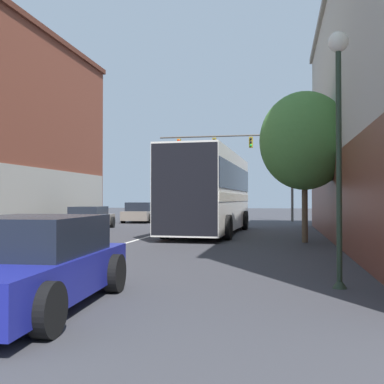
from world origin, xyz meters
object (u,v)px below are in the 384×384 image
object	(u,v)px
bus	(210,189)
parked_car_left_far	(90,218)
parked_car_left_near	(141,213)
street_tree_near	(305,141)
traffic_signal_gantry	(246,153)
street_lamp	(339,123)
hatchback_foreground	(28,264)

from	to	relation	value
bus	parked_car_left_far	world-z (taller)	bus
parked_car_left_near	street_tree_near	xyz separation A→B (m)	(10.46, -13.00, 3.12)
street_tree_near	traffic_signal_gantry	bearing A→B (deg)	101.92
parked_car_left_near	street_lamp	xyz separation A→B (m)	(10.61, -21.74, 2.32)
parked_car_left_far	traffic_signal_gantry	distance (m)	13.96
hatchback_foreground	street_lamp	bearing A→B (deg)	-66.89
hatchback_foreground	parked_car_left_near	xyz separation A→B (m)	(-5.90, 24.13, 0.02)
traffic_signal_gantry	street_lamp	distance (m)	25.30
hatchback_foreground	parked_car_left_far	bearing A→B (deg)	17.40
hatchback_foreground	parked_car_left_far	world-z (taller)	hatchback_foreground
bus	parked_car_left_far	xyz separation A→B (m)	(-6.76, 1.71, -1.48)
bus	street_tree_near	world-z (taller)	street_tree_near
bus	street_lamp	xyz separation A→B (m)	(4.29, -12.32, 0.91)
parked_car_left_far	traffic_signal_gantry	bearing A→B (deg)	-41.75
parked_car_left_near	street_tree_near	bearing A→B (deg)	-143.09
parked_car_left_near	street_lamp	distance (m)	24.31
bus	hatchback_foreground	xyz separation A→B (m)	(-0.43, -14.70, -1.43)
street_tree_near	hatchback_foreground	bearing A→B (deg)	-112.29
bus	street_tree_near	xyz separation A→B (m)	(4.14, -3.57, 1.71)
bus	traffic_signal_gantry	distance (m)	13.00
parked_car_left_near	traffic_signal_gantry	distance (m)	8.89
hatchback_foreground	street_lamp	distance (m)	5.77
street_lamp	bus	bearing A→B (deg)	109.19
parked_car_left_near	parked_car_left_far	size ratio (longest dim) A/B	0.87
bus	parked_car_left_far	size ratio (longest dim) A/B	2.13
bus	parked_car_left_near	xyz separation A→B (m)	(-6.33, 9.43, -1.41)
parked_car_left_far	street_tree_near	size ratio (longest dim) A/B	0.84
bus	parked_car_left_near	size ratio (longest dim) A/B	2.45
bus	traffic_signal_gantry	xyz separation A→B (m)	(0.72, 12.64, 2.95)
bus	parked_car_left_near	world-z (taller)	bus
street_lamp	street_tree_near	bearing A→B (deg)	90.98
street_lamp	street_tree_near	xyz separation A→B (m)	(-0.15, 8.75, 0.80)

